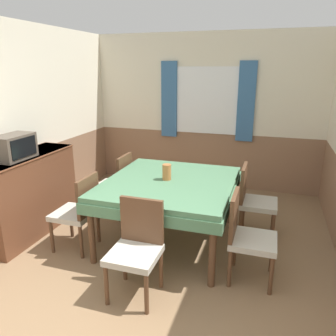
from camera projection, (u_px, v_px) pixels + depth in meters
name	position (u px, v px, depth m)	size (l,w,h in m)	color
wall_back	(205.00, 112.00, 5.60)	(4.30, 0.10, 2.60)	silver
wall_left	(25.00, 126.00, 4.29)	(0.05, 4.52, 2.60)	silver
dining_table	(170.00, 189.00, 3.83)	(1.48, 1.61, 0.78)	#4C7A56
chair_left_far	(117.00, 183.00, 4.60)	(0.44, 0.44, 0.89)	brown
chair_head_near	(137.00, 245.00, 2.98)	(0.44, 0.44, 0.89)	brown
chair_right_near	(247.00, 234.00, 3.18)	(0.44, 0.44, 0.89)	brown
chair_left_near	(79.00, 210.00, 3.72)	(0.44, 0.44, 0.89)	brown
chair_right_far	(253.00, 198.00, 4.05)	(0.44, 0.44, 0.89)	brown
sideboard	(29.00, 194.00, 4.10)	(0.46, 1.41, 1.02)	brown
tv	(14.00, 147.00, 3.75)	(0.29, 0.47, 0.29)	#51473D
vase	(167.00, 172.00, 3.80)	(0.10, 0.10, 0.18)	#B26B38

